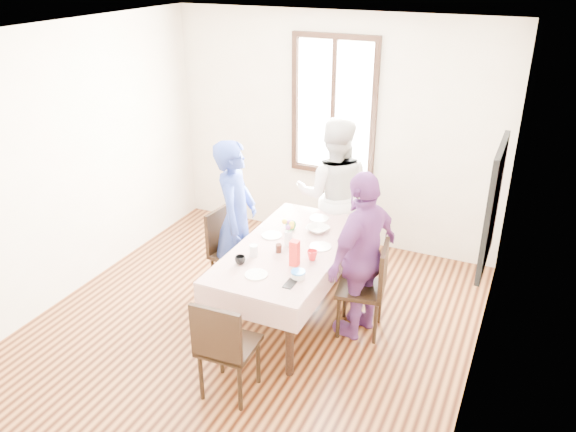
% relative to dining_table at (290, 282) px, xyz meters
% --- Properties ---
extents(ground, '(4.50, 4.50, 0.00)m').
position_rel_dining_table_xyz_m(ground, '(-0.26, -0.44, -0.38)').
color(ground, black).
rests_on(ground, ground).
extents(back_wall, '(4.00, 0.00, 4.00)m').
position_rel_dining_table_xyz_m(back_wall, '(-0.26, 1.81, 0.98)').
color(back_wall, beige).
rests_on(back_wall, ground).
extents(right_wall, '(0.00, 4.50, 4.50)m').
position_rel_dining_table_xyz_m(right_wall, '(1.74, -0.44, 0.98)').
color(right_wall, beige).
rests_on(right_wall, ground).
extents(window_frame, '(1.02, 0.06, 1.62)m').
position_rel_dining_table_xyz_m(window_frame, '(-0.26, 1.79, 1.27)').
color(window_frame, black).
rests_on(window_frame, back_wall).
extents(window_pane, '(0.90, 0.02, 1.50)m').
position_rel_dining_table_xyz_m(window_pane, '(-0.26, 1.80, 1.27)').
color(window_pane, white).
rests_on(window_pane, back_wall).
extents(art_poster, '(0.04, 0.76, 0.96)m').
position_rel_dining_table_xyz_m(art_poster, '(1.72, -0.14, 1.18)').
color(art_poster, red).
rests_on(art_poster, right_wall).
extents(dining_table, '(0.83, 1.71, 0.75)m').
position_rel_dining_table_xyz_m(dining_table, '(0.00, 0.00, 0.00)').
color(dining_table, black).
rests_on(dining_table, ground).
extents(tablecloth, '(0.95, 1.83, 0.01)m').
position_rel_dining_table_xyz_m(tablecloth, '(0.00, -0.00, 0.38)').
color(tablecloth, '#4F0C08').
rests_on(tablecloth, dining_table).
extents(chair_left, '(0.46, 0.46, 0.91)m').
position_rel_dining_table_xyz_m(chair_left, '(-0.69, 0.16, 0.08)').
color(chair_left, black).
rests_on(chair_left, ground).
extents(chair_right, '(0.48, 0.48, 0.91)m').
position_rel_dining_table_xyz_m(chair_right, '(0.69, 0.05, 0.08)').
color(chair_right, black).
rests_on(chair_right, ground).
extents(chair_far, '(0.44, 0.44, 0.91)m').
position_rel_dining_table_xyz_m(chair_far, '(0.00, 1.17, 0.08)').
color(chair_far, black).
rests_on(chair_far, ground).
extents(chair_near, '(0.44, 0.44, 0.91)m').
position_rel_dining_table_xyz_m(chair_near, '(0.00, -1.17, 0.08)').
color(chair_near, black).
rests_on(chair_near, ground).
extents(person_left, '(0.54, 0.69, 1.66)m').
position_rel_dining_table_xyz_m(person_left, '(-0.67, 0.16, 0.46)').
color(person_left, navy).
rests_on(person_left, ground).
extents(person_far, '(0.99, 0.86, 1.72)m').
position_rel_dining_table_xyz_m(person_far, '(0.00, 1.15, 0.48)').
color(person_far, beige).
rests_on(person_far, ground).
extents(person_right, '(0.65, 1.01, 1.60)m').
position_rel_dining_table_xyz_m(person_right, '(0.67, 0.05, 0.42)').
color(person_right, '#6B3376').
rests_on(person_right, ground).
extents(mug_black, '(0.10, 0.10, 0.07)m').
position_rel_dining_table_xyz_m(mug_black, '(-0.27, -0.47, 0.42)').
color(mug_black, black).
rests_on(mug_black, tablecloth).
extents(mug_flag, '(0.13, 0.13, 0.09)m').
position_rel_dining_table_xyz_m(mug_flag, '(0.28, -0.14, 0.43)').
color(mug_flag, red).
rests_on(mug_flag, tablecloth).
extents(mug_green, '(0.10, 0.10, 0.08)m').
position_rel_dining_table_xyz_m(mug_green, '(-0.15, 0.33, 0.43)').
color(mug_green, '#0C7226').
rests_on(mug_green, tablecloth).
extents(serving_bowl, '(0.28, 0.28, 0.05)m').
position_rel_dining_table_xyz_m(serving_bowl, '(0.11, 0.40, 0.41)').
color(serving_bowl, white).
rests_on(serving_bowl, tablecloth).
extents(juice_carton, '(0.08, 0.08, 0.24)m').
position_rel_dining_table_xyz_m(juice_carton, '(0.18, -0.29, 0.51)').
color(juice_carton, red).
rests_on(juice_carton, tablecloth).
extents(butter_tub, '(0.11, 0.11, 0.06)m').
position_rel_dining_table_xyz_m(butter_tub, '(0.29, -0.49, 0.42)').
color(butter_tub, white).
rests_on(butter_tub, tablecloth).
extents(jam_jar, '(0.06, 0.06, 0.08)m').
position_rel_dining_table_xyz_m(jam_jar, '(-0.05, -0.14, 0.43)').
color(jam_jar, black).
rests_on(jam_jar, tablecloth).
extents(drinking_glass, '(0.08, 0.08, 0.11)m').
position_rel_dining_table_xyz_m(drinking_glass, '(-0.23, -0.30, 0.44)').
color(drinking_glass, silver).
rests_on(drinking_glass, tablecloth).
extents(smartphone, '(0.08, 0.16, 0.01)m').
position_rel_dining_table_xyz_m(smartphone, '(0.27, -0.60, 0.39)').
color(smartphone, black).
rests_on(smartphone, tablecloth).
extents(flower_vase, '(0.07, 0.07, 0.14)m').
position_rel_dining_table_xyz_m(flower_vase, '(-0.03, 0.03, 0.46)').
color(flower_vase, silver).
rests_on(flower_vase, tablecloth).
extents(plate_left, '(0.20, 0.20, 0.01)m').
position_rel_dining_table_xyz_m(plate_left, '(-0.25, 0.13, 0.39)').
color(plate_left, white).
rests_on(plate_left, tablecloth).
extents(plate_right, '(0.20, 0.20, 0.01)m').
position_rel_dining_table_xyz_m(plate_right, '(0.26, 0.11, 0.39)').
color(plate_right, white).
rests_on(plate_right, tablecloth).
extents(plate_far, '(0.20, 0.20, 0.01)m').
position_rel_dining_table_xyz_m(plate_far, '(0.02, 0.68, 0.39)').
color(plate_far, white).
rests_on(plate_far, tablecloth).
extents(plate_near, '(0.20, 0.20, 0.01)m').
position_rel_dining_table_xyz_m(plate_near, '(-0.05, -0.59, 0.39)').
color(plate_near, white).
rests_on(plate_near, tablecloth).
extents(butter_lid, '(0.12, 0.12, 0.01)m').
position_rel_dining_table_xyz_m(butter_lid, '(0.29, -0.49, 0.45)').
color(butter_lid, blue).
rests_on(butter_lid, butter_tub).
extents(flower_bunch, '(0.09, 0.09, 0.10)m').
position_rel_dining_table_xyz_m(flower_bunch, '(-0.03, 0.03, 0.58)').
color(flower_bunch, yellow).
rests_on(flower_bunch, flower_vase).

